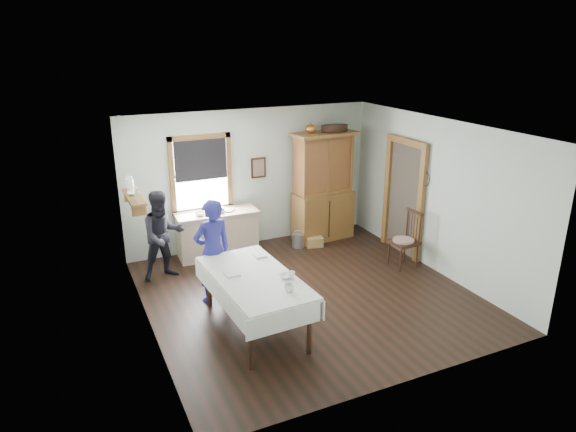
{
  "coord_description": "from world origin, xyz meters",
  "views": [
    {
      "loc": [
        -3.43,
        -6.64,
        3.96
      ],
      "look_at": [
        -0.22,
        0.3,
        1.29
      ],
      "focal_mm": 32.0,
      "sensor_mm": 36.0,
      "label": 1
    }
  ],
  "objects_px": {
    "work_counter": "(217,234)",
    "pail": "(298,240)",
    "china_hutch": "(323,187)",
    "spindle_chair": "(404,240)",
    "wicker_basket": "(314,242)",
    "dining_table": "(255,302)",
    "woman_blue": "(213,255)",
    "figure_dark": "(163,238)"
  },
  "relations": [
    {
      "from": "work_counter",
      "to": "pail",
      "type": "height_order",
      "value": "work_counter"
    },
    {
      "from": "pail",
      "to": "china_hutch",
      "type": "bearing_deg",
      "value": 18.77
    },
    {
      "from": "spindle_chair",
      "to": "wicker_basket",
      "type": "bearing_deg",
      "value": 118.62
    },
    {
      "from": "dining_table",
      "to": "wicker_basket",
      "type": "xyz_separation_m",
      "value": [
        2.18,
        2.35,
        -0.31
      ]
    },
    {
      "from": "china_hutch",
      "to": "woman_blue",
      "type": "bearing_deg",
      "value": -154.21
    },
    {
      "from": "work_counter",
      "to": "woman_blue",
      "type": "bearing_deg",
      "value": -107.22
    },
    {
      "from": "pail",
      "to": "spindle_chair",
      "type": "bearing_deg",
      "value": -51.36
    },
    {
      "from": "woman_blue",
      "to": "spindle_chair",
      "type": "bearing_deg",
      "value": 166.38
    },
    {
      "from": "work_counter",
      "to": "china_hutch",
      "type": "bearing_deg",
      "value": 0.97
    },
    {
      "from": "dining_table",
      "to": "pail",
      "type": "bearing_deg",
      "value": 52.58
    },
    {
      "from": "woman_blue",
      "to": "wicker_basket",
      "type": "bearing_deg",
      "value": -162.11
    },
    {
      "from": "dining_table",
      "to": "pail",
      "type": "xyz_separation_m",
      "value": [
        1.88,
        2.46,
        -0.28
      ]
    },
    {
      "from": "dining_table",
      "to": "pail",
      "type": "distance_m",
      "value": 3.11
    },
    {
      "from": "woman_blue",
      "to": "figure_dark",
      "type": "xyz_separation_m",
      "value": [
        -0.53,
        1.16,
        -0.05
      ]
    },
    {
      "from": "dining_table",
      "to": "figure_dark",
      "type": "distance_m",
      "value": 2.36
    },
    {
      "from": "wicker_basket",
      "to": "dining_table",
      "type": "bearing_deg",
      "value": -132.96
    },
    {
      "from": "work_counter",
      "to": "pail",
      "type": "bearing_deg",
      "value": -7.62
    },
    {
      "from": "work_counter",
      "to": "figure_dark",
      "type": "bearing_deg",
      "value": -152.44
    },
    {
      "from": "wicker_basket",
      "to": "china_hutch",
      "type": "bearing_deg",
      "value": 43.04
    },
    {
      "from": "work_counter",
      "to": "china_hutch",
      "type": "relative_size",
      "value": 0.69
    },
    {
      "from": "wicker_basket",
      "to": "woman_blue",
      "type": "xyz_separation_m",
      "value": [
        -2.47,
        -1.31,
        0.68
      ]
    },
    {
      "from": "china_hutch",
      "to": "wicker_basket",
      "type": "relative_size",
      "value": 6.77
    },
    {
      "from": "spindle_chair",
      "to": "china_hutch",
      "type": "bearing_deg",
      "value": 104.15
    },
    {
      "from": "wicker_basket",
      "to": "work_counter",
      "type": "bearing_deg",
      "value": 168.52
    },
    {
      "from": "woman_blue",
      "to": "china_hutch",
      "type": "bearing_deg",
      "value": -159.83
    },
    {
      "from": "work_counter",
      "to": "china_hutch",
      "type": "xyz_separation_m",
      "value": [
        2.25,
        -0.04,
        0.67
      ]
    },
    {
      "from": "china_hutch",
      "to": "figure_dark",
      "type": "height_order",
      "value": "china_hutch"
    },
    {
      "from": "spindle_chair",
      "to": "wicker_basket",
      "type": "xyz_separation_m",
      "value": [
        -1.01,
        1.53,
        -0.43
      ]
    },
    {
      "from": "figure_dark",
      "to": "dining_table",
      "type": "bearing_deg",
      "value": -76.11
    },
    {
      "from": "wicker_basket",
      "to": "woman_blue",
      "type": "relative_size",
      "value": 0.21
    },
    {
      "from": "work_counter",
      "to": "dining_table",
      "type": "bearing_deg",
      "value": -94.39
    },
    {
      "from": "china_hutch",
      "to": "dining_table",
      "type": "distance_m",
      "value": 3.77
    },
    {
      "from": "china_hutch",
      "to": "spindle_chair",
      "type": "relative_size",
      "value": 2.1
    },
    {
      "from": "china_hutch",
      "to": "dining_table",
      "type": "bearing_deg",
      "value": -137.91
    },
    {
      "from": "work_counter",
      "to": "pail",
      "type": "relative_size",
      "value": 5.77
    },
    {
      "from": "figure_dark",
      "to": "woman_blue",
      "type": "bearing_deg",
      "value": -71.91
    },
    {
      "from": "spindle_chair",
      "to": "figure_dark",
      "type": "height_order",
      "value": "figure_dark"
    },
    {
      "from": "spindle_chair",
      "to": "pail",
      "type": "xyz_separation_m",
      "value": [
        -1.31,
        1.64,
        -0.39
      ]
    },
    {
      "from": "pail",
      "to": "wicker_basket",
      "type": "xyz_separation_m",
      "value": [
        0.3,
        -0.11,
        -0.04
      ]
    },
    {
      "from": "wicker_basket",
      "to": "spindle_chair",
      "type": "bearing_deg",
      "value": -56.51
    },
    {
      "from": "china_hutch",
      "to": "work_counter",
      "type": "bearing_deg",
      "value": 174.57
    },
    {
      "from": "dining_table",
      "to": "wicker_basket",
      "type": "relative_size",
      "value": 6.26
    }
  ]
}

